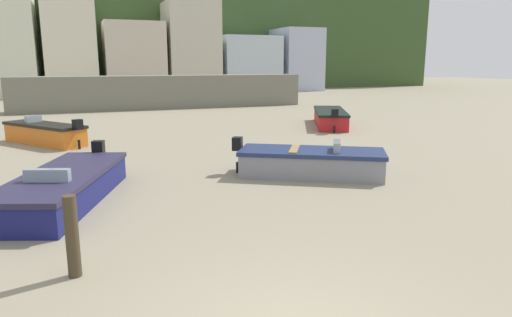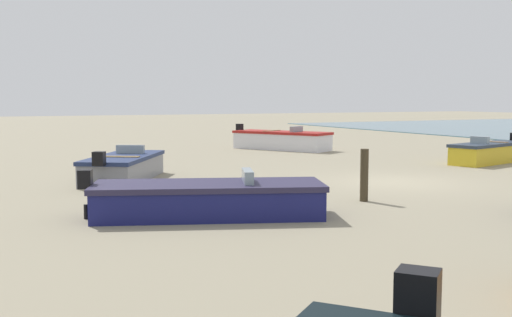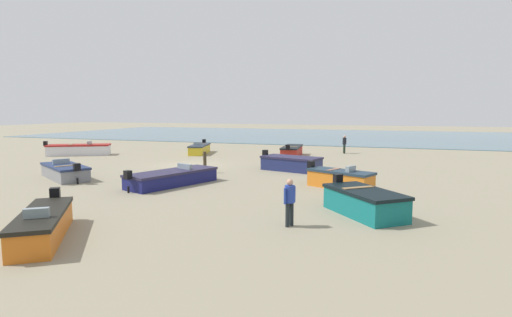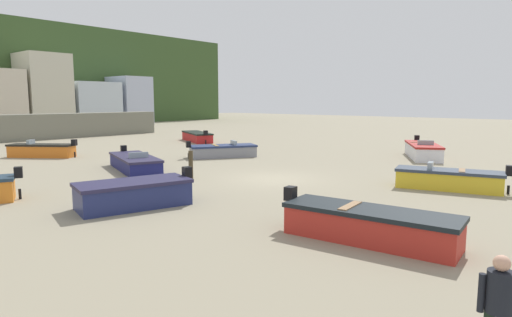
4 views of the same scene
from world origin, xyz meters
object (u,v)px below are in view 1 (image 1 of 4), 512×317
object	(u,v)px
boat_orange_1	(45,133)
boat_navy_8	(65,187)
mooring_post_near_water	(72,236)
boat_grey_7	(311,162)
boat_red_3	(330,118)

from	to	relation	value
boat_orange_1	boat_navy_8	world-z (taller)	boat_orange_1
boat_navy_8	mooring_post_near_water	size ratio (longest dim) A/B	4.00
boat_orange_1	boat_grey_7	xyz separation A→B (m)	(7.73, -8.87, -0.03)
boat_grey_7	boat_navy_8	xyz separation A→B (m)	(-6.80, -0.24, -0.02)
boat_grey_7	boat_red_3	bearing A→B (deg)	177.83
mooring_post_near_water	boat_grey_7	bearing A→B (deg)	34.52
boat_red_3	mooring_post_near_water	xyz separation A→B (m)	(-12.79, -14.09, 0.24)
boat_orange_1	mooring_post_near_water	bearing A→B (deg)	-121.11
boat_orange_1	boat_navy_8	distance (m)	9.17
boat_orange_1	boat_red_3	world-z (taller)	boat_orange_1
boat_grey_7	boat_navy_8	distance (m)	6.81
boat_orange_1	boat_navy_8	size ratio (longest dim) A/B	0.77
mooring_post_near_water	boat_orange_1	bearing A→B (deg)	94.85
boat_grey_7	mooring_post_near_water	world-z (taller)	mooring_post_near_water
boat_grey_7	mooring_post_near_water	xyz separation A→B (m)	(-6.59, -4.53, 0.26)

